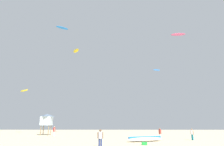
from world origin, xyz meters
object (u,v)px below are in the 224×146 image
person_midground (192,133)px  cooler_box (144,143)px  kite_aloft_2 (62,28)px  kite_grounded_near (145,139)px  lifeguard_tower (47,119)px  person_left (54,131)px  person_right (160,133)px  kite_aloft_1 (24,91)px  kite_aloft_0 (178,34)px  person_foreground (100,137)px  kite_aloft_3 (157,70)px  kite_aloft_4 (76,51)px

person_midground → cooler_box: 9.95m
cooler_box → kite_aloft_2: 26.70m
kite_grounded_near → lifeguard_tower: (-17.63, 14.07, 2.75)m
kite_grounded_near → lifeguard_tower: lifeguard_tower is taller
person_midground → lifeguard_tower: lifeguard_tower is taller
person_left → kite_aloft_2: kite_aloft_2 is taller
person_right → person_left: bearing=-16.3°
person_left → kite_aloft_1: size_ratio=0.57×
person_right → kite_aloft_0: size_ratio=0.37×
person_foreground → kite_aloft_3: bearing=156.8°
kite_aloft_2 → kite_aloft_3: kite_aloft_2 is taller
lifeguard_tower → kite_aloft_1: size_ratio=1.36×
person_left → lifeguard_tower: lifeguard_tower is taller
person_left → person_right: (17.37, -7.32, -0.07)m
person_right → kite_aloft_4: (-15.44, 13.88, 17.75)m
kite_grounded_near → kite_aloft_1: 34.75m
cooler_box → kite_aloft_0: 45.23m
person_foreground → kite_grounded_near: size_ratio=0.31×
kite_aloft_4 → kite_grounded_near: bearing=-52.4°
lifeguard_tower → cooler_box: size_ratio=7.41×
kite_aloft_1 → lifeguard_tower: bearing=-39.8°
person_foreground → lifeguard_tower: lifeguard_tower is taller
kite_aloft_2 → person_midground: bearing=-15.3°
person_foreground → kite_aloft_3: size_ratio=0.79×
cooler_box → person_foreground: bearing=-152.6°
kite_aloft_4 → cooler_box: bearing=-60.0°
person_midground → person_right: 4.35m
person_left → lifeguard_tower: size_ratio=0.42×
kite_grounded_near → kite_aloft_0: 41.89m
lifeguard_tower → person_foreground: bearing=-59.4°
kite_aloft_0 → person_right: bearing=-116.5°
cooler_box → kite_aloft_0: bearing=63.9°
person_right → kite_aloft_4: kite_aloft_4 is taller
person_left → kite_grounded_near: person_left is taller
cooler_box → kite_aloft_4: kite_aloft_4 is taller
kite_aloft_2 → kite_aloft_3: 30.54m
kite_aloft_0 → kite_aloft_3: (-6.77, 0.80, -10.69)m
person_right → kite_aloft_3: (5.68, 25.75, 16.22)m
kite_grounded_near → kite_aloft_2: kite_aloft_2 is taller
kite_grounded_near → kite_aloft_3: size_ratio=2.55×
person_left → person_right: size_ratio=1.08×
person_foreground → cooler_box: bearing=115.3°
lifeguard_tower → kite_aloft_2: (3.72, -6.34, 16.95)m
lifeguard_tower → kite_aloft_4: 16.56m
lifeguard_tower → cooler_box: lifeguard_tower is taller
kite_aloft_0 → kite_aloft_1: size_ratio=1.43×
person_foreground → cooler_box: person_foreground is taller
cooler_box → kite_aloft_2: (-13.17, 12.08, 19.84)m
person_foreground → kite_aloft_1: (-20.60, 27.71, 9.03)m
person_foreground → kite_aloft_2: kite_aloft_2 is taller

